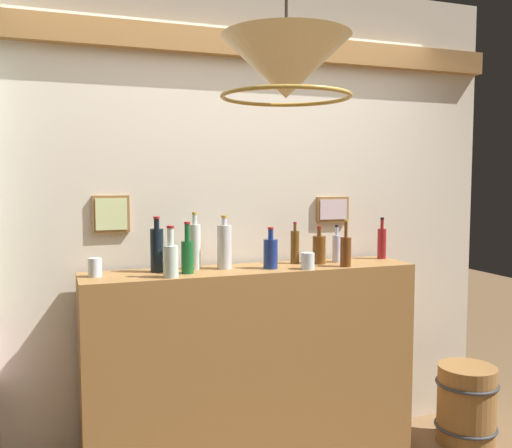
% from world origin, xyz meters
% --- Properties ---
extents(panelled_rear_partition, '(3.36, 0.15, 2.79)m').
position_xyz_m(panelled_rear_partition, '(-0.00, 1.10, 1.45)').
color(panelled_rear_partition, beige).
rests_on(panelled_rear_partition, ground).
extents(bar_shelf_unit, '(1.86, 0.38, 1.14)m').
position_xyz_m(bar_shelf_unit, '(0.00, 0.83, 0.57)').
color(bar_shelf_unit, olive).
rests_on(bar_shelf_unit, ground).
extents(liquor_bottle_gin, '(0.05, 0.05, 0.26)m').
position_xyz_m(liquor_bottle_gin, '(0.87, 0.91, 1.24)').
color(liquor_bottle_gin, maroon).
rests_on(liquor_bottle_gin, bar_shelf_unit).
extents(liquor_bottle_amaro, '(0.08, 0.08, 0.26)m').
position_xyz_m(liquor_bottle_amaro, '(-0.48, 0.70, 1.23)').
color(liquor_bottle_amaro, silver).
rests_on(liquor_bottle_amaro, bar_shelf_unit).
extents(liquor_bottle_bourbon, '(0.05, 0.05, 0.22)m').
position_xyz_m(liquor_bottle_bourbon, '(0.54, 0.87, 1.22)').
color(liquor_bottle_bourbon, silver).
rests_on(liquor_bottle_bourbon, bar_shelf_unit).
extents(liquor_bottle_rum, '(0.08, 0.08, 0.23)m').
position_xyz_m(liquor_bottle_rum, '(0.09, 0.79, 1.23)').
color(liquor_bottle_rum, navy).
rests_on(liquor_bottle_rum, bar_shelf_unit).
extents(liquor_bottle_port, '(0.08, 0.08, 0.22)m').
position_xyz_m(liquor_bottle_port, '(0.42, 0.85, 1.22)').
color(liquor_bottle_port, brown).
rests_on(liquor_bottle_port, bar_shelf_unit).
extents(liquor_bottle_sherry, '(0.08, 0.08, 0.30)m').
position_xyz_m(liquor_bottle_sherry, '(-0.15, 0.87, 1.26)').
color(liquor_bottle_sherry, silver).
rests_on(liquor_bottle_sherry, bar_shelf_unit).
extents(liquor_bottle_vodka, '(0.07, 0.07, 0.30)m').
position_xyz_m(liquor_bottle_vodka, '(-0.52, 0.89, 1.26)').
color(liquor_bottle_vodka, black).
rests_on(liquor_bottle_vodka, bar_shelf_unit).
extents(liquor_bottle_scotch, '(0.06, 0.06, 0.27)m').
position_xyz_m(liquor_bottle_scotch, '(-0.38, 0.79, 1.24)').
color(liquor_bottle_scotch, '#175726').
rests_on(liquor_bottle_scotch, bar_shelf_unit).
extents(liquor_bottle_rye, '(0.06, 0.06, 0.27)m').
position_xyz_m(liquor_bottle_rye, '(0.51, 0.71, 1.23)').
color(liquor_bottle_rye, brown).
rests_on(liquor_bottle_rye, bar_shelf_unit).
extents(liquor_bottle_whiskey, '(0.06, 0.06, 0.31)m').
position_xyz_m(liquor_bottle_whiskey, '(-0.31, 0.91, 1.27)').
color(liquor_bottle_whiskey, silver).
rests_on(liquor_bottle_whiskey, bar_shelf_unit).
extents(liquor_bottle_vermouth, '(0.05, 0.05, 0.24)m').
position_xyz_m(liquor_bottle_vermouth, '(0.29, 0.91, 1.24)').
color(liquor_bottle_vermouth, brown).
rests_on(liquor_bottle_vermouth, bar_shelf_unit).
extents(glass_tumbler_rocks, '(0.07, 0.07, 0.10)m').
position_xyz_m(glass_tumbler_rocks, '(-0.84, 0.85, 1.19)').
color(glass_tumbler_rocks, silver).
rests_on(glass_tumbler_rocks, bar_shelf_unit).
extents(glass_tumbler_highball, '(0.07, 0.07, 0.09)m').
position_xyz_m(glass_tumbler_highball, '(0.27, 0.70, 1.18)').
color(glass_tumbler_highball, silver).
rests_on(glass_tumbler_highball, bar_shelf_unit).
extents(pendant_lamp, '(0.50, 0.50, 0.63)m').
position_xyz_m(pendant_lamp, '(-0.20, -0.09, 2.05)').
color(pendant_lamp, beige).
extents(wooden_barrel, '(0.38, 0.38, 0.48)m').
position_xyz_m(wooden_barrel, '(1.33, 0.64, 0.24)').
color(wooden_barrel, olive).
rests_on(wooden_barrel, ground).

